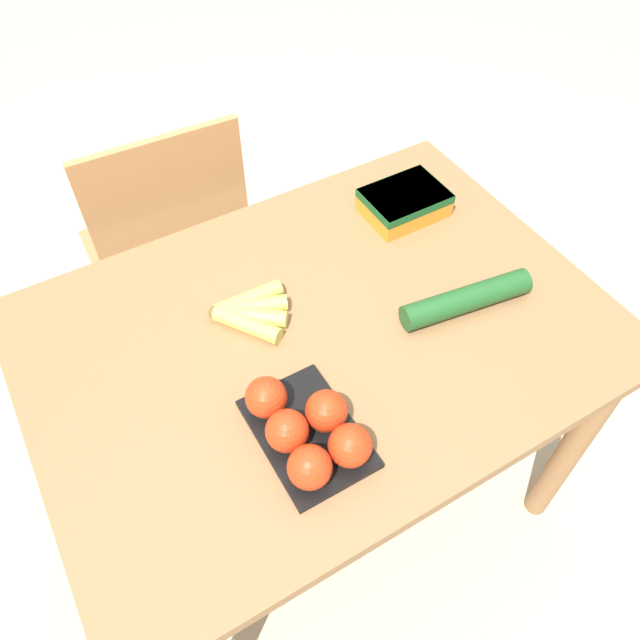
{
  "coord_description": "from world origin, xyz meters",
  "views": [
    {
      "loc": [
        -0.39,
        -0.67,
        1.71
      ],
      "look_at": [
        0.0,
        0.0,
        0.78
      ],
      "focal_mm": 35.0,
      "sensor_mm": 36.0,
      "label": 1
    }
  ],
  "objects_px": {
    "chair": "(173,255)",
    "tomato_pack": "(307,430)",
    "carrot_bag": "(404,201)",
    "cucumber_near": "(466,299)",
    "banana_bunch": "(248,312)"
  },
  "relations": [
    {
      "from": "tomato_pack",
      "to": "chair",
      "type": "bearing_deg",
      "value": 87.92
    },
    {
      "from": "chair",
      "to": "banana_bunch",
      "type": "distance_m",
      "value": 0.6
    },
    {
      "from": "chair",
      "to": "tomato_pack",
      "type": "bearing_deg",
      "value": 90.01
    },
    {
      "from": "banana_bunch",
      "to": "carrot_bag",
      "type": "distance_m",
      "value": 0.47
    },
    {
      "from": "tomato_pack",
      "to": "carrot_bag",
      "type": "bearing_deg",
      "value": 39.94
    },
    {
      "from": "banana_bunch",
      "to": "chair",
      "type": "bearing_deg",
      "value": 90.71
    },
    {
      "from": "banana_bunch",
      "to": "carrot_bag",
      "type": "xyz_separation_m",
      "value": [
        0.45,
        0.11,
        0.02
      ]
    },
    {
      "from": "banana_bunch",
      "to": "cucumber_near",
      "type": "bearing_deg",
      "value": -27.04
    },
    {
      "from": "carrot_bag",
      "to": "tomato_pack",
      "type": "bearing_deg",
      "value": -140.06
    },
    {
      "from": "banana_bunch",
      "to": "tomato_pack",
      "type": "height_order",
      "value": "tomato_pack"
    },
    {
      "from": "tomato_pack",
      "to": "carrot_bag",
      "type": "relative_size",
      "value": 1.31
    },
    {
      "from": "carrot_bag",
      "to": "cucumber_near",
      "type": "bearing_deg",
      "value": -101.54
    },
    {
      "from": "chair",
      "to": "carrot_bag",
      "type": "distance_m",
      "value": 0.69
    },
    {
      "from": "tomato_pack",
      "to": "carrot_bag",
      "type": "height_order",
      "value": "tomato_pack"
    },
    {
      "from": "chair",
      "to": "cucumber_near",
      "type": "xyz_separation_m",
      "value": [
        0.4,
        -0.73,
        0.3
      ]
    }
  ]
}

